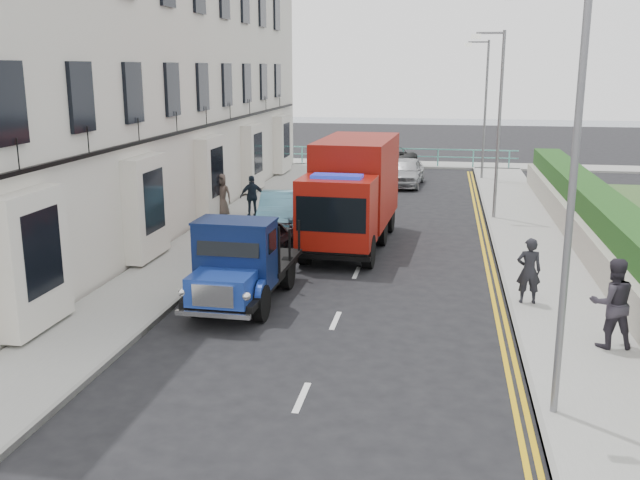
{
  "coord_description": "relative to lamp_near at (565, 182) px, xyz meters",
  "views": [
    {
      "loc": [
        2.31,
        -13.41,
        5.73
      ],
      "look_at": [
        -0.72,
        4.06,
        1.4
      ],
      "focal_mm": 40.0,
      "sensor_mm": 36.0,
      "label": 1
    }
  ],
  "objects": [
    {
      "name": "bedford_lorry",
      "position": [
        -6.63,
        4.49,
        -2.99
      ],
      "size": [
        1.96,
        4.68,
        2.18
      ],
      "rotation": [
        0.0,
        0.0,
        -0.03
      ],
      "color": "black",
      "rests_on": "ground"
    },
    {
      "name": "pedestrian_west_far",
      "position": [
        -10.18,
        14.35,
        -3.05
      ],
      "size": [
        0.83,
        0.56,
        1.66
      ],
      "primitive_type": "imported",
      "rotation": [
        0.0,
        0.0,
        -0.04
      ],
      "color": "#493C34",
      "rests_on": "pavement_west"
    },
    {
      "name": "lamp_near",
      "position": [
        0.0,
        0.0,
        0.0
      ],
      "size": [
        1.23,
        0.18,
        7.0
      ],
      "color": "slate",
      "rests_on": "ground"
    },
    {
      "name": "pavement_east",
      "position": [
        1.12,
        11.0,
        -3.94
      ],
      "size": [
        2.6,
        38.0,
        0.12
      ],
      "primitive_type": "cube",
      "color": "gray",
      "rests_on": "ground"
    },
    {
      "name": "sea_plane",
      "position": [
        -4.18,
        62.0,
        -4.0
      ],
      "size": [
        120.0,
        120.0,
        0.0
      ],
      "primitive_type": "plane",
      "color": "slate",
      "rests_on": "ground"
    },
    {
      "name": "ground",
      "position": [
        -4.18,
        2.0,
        -4.0
      ],
      "size": [
        120.0,
        120.0,
        0.0
      ],
      "primitive_type": "plane",
      "color": "black",
      "rests_on": "ground"
    },
    {
      "name": "pedestrian_west_near",
      "position": [
        -8.98,
        14.47,
        -3.08
      ],
      "size": [
        1.01,
        0.73,
        1.59
      ],
      "primitive_type": "imported",
      "rotation": [
        0.0,
        0.0,
        3.55
      ],
      "color": "#1A242F",
      "rests_on": "pavement_west"
    },
    {
      "name": "pedestrian_east_near",
      "position": [
        0.28,
        5.75,
        -3.07
      ],
      "size": [
        0.61,
        0.42,
        1.62
      ],
      "primitive_type": "imported",
      "rotation": [
        0.0,
        0.0,
        3.2
      ],
      "color": "black",
      "rests_on": "pavement_east"
    },
    {
      "name": "seafront_car_left",
      "position": [
        -4.88,
        28.42,
        -3.28
      ],
      "size": [
        3.35,
        5.54,
        1.44
      ],
      "primitive_type": "imported",
      "rotation": [
        0.0,
        0.0,
        2.94
      ],
      "color": "black",
      "rests_on": "ground"
    },
    {
      "name": "terrace_west",
      "position": [
        -13.65,
        15.0,
        3.17
      ],
      "size": [
        6.31,
        30.2,
        14.25
      ],
      "color": "silver",
      "rests_on": "ground"
    },
    {
      "name": "pavement_west",
      "position": [
        -9.38,
        11.0,
        -3.94
      ],
      "size": [
        2.4,
        38.0,
        0.12
      ],
      "primitive_type": "cube",
      "color": "gray",
      "rests_on": "ground"
    },
    {
      "name": "lamp_far",
      "position": [
        0.0,
        26.0,
        0.0
      ],
      "size": [
        1.23,
        0.18,
        7.0
      ],
      "color": "slate",
      "rests_on": "ground"
    },
    {
      "name": "pedestrian_east_far",
      "position": [
        1.63,
        3.13,
        -2.94
      ],
      "size": [
        1.01,
        0.84,
        1.88
      ],
      "primitive_type": "imported",
      "rotation": [
        0.0,
        0.0,
        3.3
      ],
      "color": "#2E2A33",
      "rests_on": "pavement_east"
    },
    {
      "name": "garden_east",
      "position": [
        3.03,
        11.0,
        -3.1
      ],
      "size": [
        1.45,
        28.0,
        1.75
      ],
      "color": "#B2AD9E",
      "rests_on": "ground"
    },
    {
      "name": "lamp_mid",
      "position": [
        0.0,
        16.0,
        0.0
      ],
      "size": [
        1.23,
        0.18,
        7.0
      ],
      "color": "slate",
      "rests_on": "ground"
    },
    {
      "name": "red_lorry",
      "position": [
        -4.72,
        11.22,
        -2.17
      ],
      "size": [
        2.52,
        6.66,
        3.44
      ],
      "rotation": [
        0.0,
        0.0,
        -0.05
      ],
      "color": "black",
      "rests_on": "ground"
    },
    {
      "name": "seafront_railing",
      "position": [
        -4.18,
        30.2,
        -3.42
      ],
      "size": [
        13.0,
        0.08,
        1.11
      ],
      "color": "#59B2A5",
      "rests_on": "ground"
    },
    {
      "name": "promenade",
      "position": [
        -4.18,
        31.0,
        -3.94
      ],
      "size": [
        30.0,
        2.5,
        0.12
      ],
      "primitive_type": "cube",
      "color": "gray",
      "rests_on": "ground"
    },
    {
      "name": "parked_car_rear",
      "position": [
        -6.78,
        17.7,
        -3.34
      ],
      "size": [
        2.02,
        4.59,
        1.31
      ],
      "primitive_type": "imported",
      "rotation": [
        0.0,
        0.0,
        0.04
      ],
      "color": "#AEACB1",
      "rests_on": "ground"
    },
    {
      "name": "seafront_car_right",
      "position": [
        -3.68,
        23.61,
        -3.31
      ],
      "size": [
        1.88,
        4.11,
        1.37
      ],
      "primitive_type": "imported",
      "rotation": [
        0.0,
        0.0,
        -0.07
      ],
      "color": "#A2A3A6",
      "rests_on": "ground"
    },
    {
      "name": "parked_car_front",
      "position": [
        -7.26,
        8.24,
        -3.34
      ],
      "size": [
        2.01,
        4.0,
        1.31
      ],
      "primitive_type": "imported",
      "rotation": [
        0.0,
        0.0,
        -0.13
      ],
      "color": "black",
      "rests_on": "ground"
    },
    {
      "name": "parked_car_mid",
      "position": [
        -7.78,
        13.71,
        -3.38
      ],
      "size": [
        1.8,
        3.87,
        1.23
      ],
      "primitive_type": "imported",
      "rotation": [
        0.0,
        0.0,
        0.14
      ],
      "color": "#62B2D3",
      "rests_on": "ground"
    }
  ]
}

